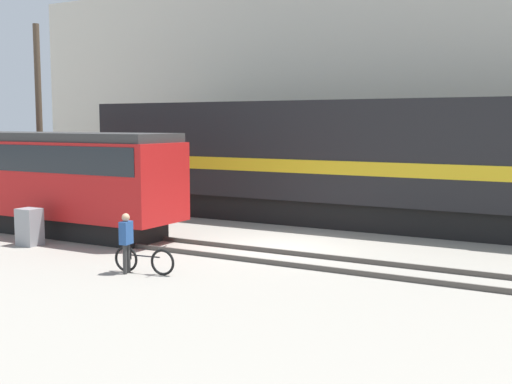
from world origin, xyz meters
TOP-DOWN VIEW (x-y plane):
  - ground_plane at (0.00, 0.00)m, footprint 120.00×120.00m
  - track_near at (0.00, -1.61)m, footprint 60.00×1.51m
  - track_far at (0.00, 5.23)m, footprint 60.00×1.51m
  - building_backdrop at (0.00, 13.05)m, footprint 41.62×6.00m
  - freight_locomotive at (-0.35, 5.23)m, footprint 21.09×3.04m
  - streetcar at (-9.23, -1.61)m, footprint 11.99×2.54m
  - bicycle at (-1.48, -4.88)m, footprint 1.78×0.46m
  - person at (-1.89, -5.09)m, footprint 0.27×0.39m
  - utility_pole_left at (-12.71, 1.81)m, footprint 0.27×0.27m
  - signal_box at (-7.19, -3.67)m, footprint 0.70×0.60m

SIDE VIEW (x-z plane):
  - ground_plane at x=0.00m, z-range 0.00..0.00m
  - track_near at x=0.00m, z-range 0.00..0.14m
  - track_far at x=0.00m, z-range 0.00..0.14m
  - bicycle at x=-1.48m, z-range -0.03..0.73m
  - signal_box at x=-7.19m, z-range 0.00..1.20m
  - person at x=-1.89m, z-range 0.16..1.76m
  - streetcar at x=-9.23m, z-range 0.26..3.85m
  - freight_locomotive at x=-0.35m, z-range -0.18..5.18m
  - utility_pole_left at x=-12.71m, z-range 0.00..8.12m
  - building_backdrop at x=0.00m, z-range 0.00..10.93m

